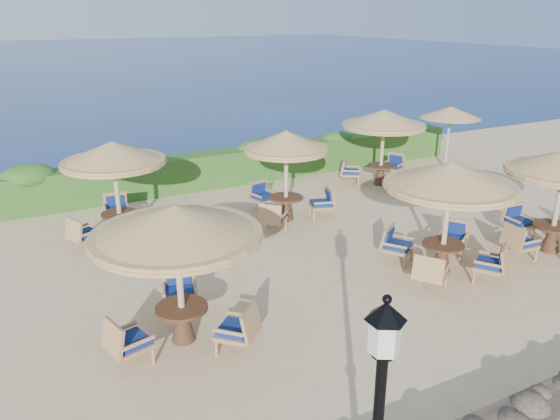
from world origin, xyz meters
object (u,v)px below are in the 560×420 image
Objects in this scene: cafe_set_1 at (449,196)px; cafe_set_3 at (115,170)px; extra_parasol at (451,113)px; cafe_set_0 at (177,243)px; cafe_set_4 at (286,160)px; cafe_set_5 at (383,131)px.

cafe_set_1 is 8.34m from cafe_set_3.
cafe_set_0 is (-12.95, -6.79, -0.21)m from extra_parasol.
cafe_set_1 is at bearing -71.39° from cafe_set_4.
cafe_set_5 is (9.21, 0.65, 0.04)m from cafe_set_3.
cafe_set_3 is (-12.86, -1.25, -0.28)m from extra_parasol.
cafe_set_1 is 4.99m from cafe_set_4.
extra_parasol is 0.81× the size of cafe_set_1.
extra_parasol is 0.86× the size of cafe_set_3.
cafe_set_5 is (3.03, 6.24, 0.06)m from cafe_set_1.
extra_parasol is 8.54m from cafe_set_4.
cafe_set_4 and cafe_set_5 have the same top height.
cafe_set_3 is at bearing 137.90° from cafe_set_1.
extra_parasol is 12.93m from cafe_set_3.
cafe_set_1 is 1.07× the size of cafe_set_3.
cafe_set_0 is 6.62m from cafe_set_4.
cafe_set_0 and cafe_set_3 have the same top height.
cafe_set_1 and cafe_set_3 have the same top height.
cafe_set_3 is 9.24m from cafe_set_5.
cafe_set_5 is at bearing -170.59° from extra_parasol.
cafe_set_0 is at bearing -152.35° from extra_parasol.
cafe_set_0 is 5.54m from cafe_set_3.
cafe_set_3 is at bearing 169.33° from cafe_set_4.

